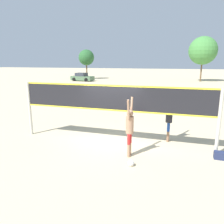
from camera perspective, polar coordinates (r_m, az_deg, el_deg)
The scene contains 9 objects.
ground_plane at distance 9.50m, azimuth 0.00°, elevation -8.14°, with size 200.00×200.00×0.00m, color beige.
volleyball_net at distance 9.01m, azimuth 0.00°, elevation 2.33°, with size 8.29×0.13×2.51m.
player_spiker at distance 7.93m, azimuth 4.65°, elevation -3.72°, with size 0.28×0.71×2.18m.
player_blocker at distance 9.75m, azimuth 14.70°, elevation -1.18°, with size 0.28×0.70×2.11m.
volleyball at distance 7.56m, azimuth 4.94°, elevation -13.10°, with size 0.22×0.22×0.22m.
gear_bag at distance 8.90m, azimuth 26.50°, elevation -10.13°, with size 0.45×0.27×0.28m.
parked_car_near at distance 39.98m, azimuth -7.79°, elevation 8.95°, with size 4.22×2.21×1.45m.
tree_left_cluster at distance 44.40m, azimuth -6.71°, elevation 13.95°, with size 3.05×3.05×5.72m.
tree_right_cluster at distance 41.63m, azimuth 22.67°, elevation 14.58°, with size 4.74×4.74×7.61m.
Camera 1 is at (2.66, -8.44, 3.44)m, focal length 35.00 mm.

